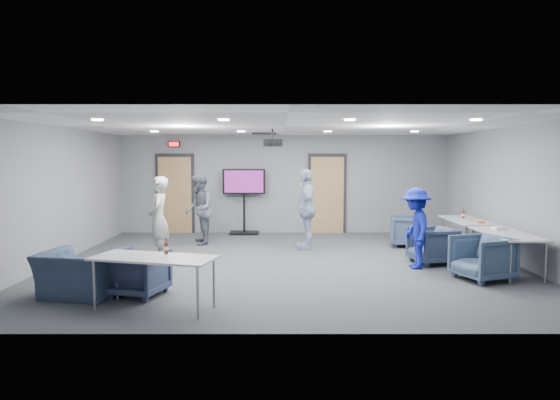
{
  "coord_description": "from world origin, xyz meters",
  "views": [
    {
      "loc": [
        -0.11,
        -9.77,
        2.1
      ],
      "look_at": [
        -0.11,
        0.65,
        1.2
      ],
      "focal_mm": 32.0,
      "sensor_mm": 36.0,
      "label": 1
    }
  ],
  "objects_px": {
    "person_a": "(159,219)",
    "table_right_b": "(507,235)",
    "chair_front_b": "(79,274)",
    "tv_stand": "(244,197)",
    "chair_right_c": "(482,258)",
    "chair_front_a": "(139,273)",
    "chair_right_a": "(407,231)",
    "person_c": "(306,209)",
    "table_right_a": "(467,222)",
    "table_front_left": "(154,260)",
    "bottle_right": "(463,215)",
    "bottle_front": "(166,248)",
    "person_d": "(416,228)",
    "projector": "(273,143)",
    "person_b": "(199,209)",
    "chair_right_b": "(432,246)"
  },
  "relations": [
    {
      "from": "table_front_left",
      "to": "bottle_right",
      "type": "relative_size",
      "value": 8.11
    },
    {
      "from": "projector",
      "to": "bottle_right",
      "type": "bearing_deg",
      "value": -0.66
    },
    {
      "from": "chair_right_a",
      "to": "chair_right_b",
      "type": "xyz_separation_m",
      "value": [
        0.0,
        -1.92,
        -0.0
      ]
    },
    {
      "from": "person_c",
      "to": "chair_front_a",
      "type": "xyz_separation_m",
      "value": [
        -2.75,
        -3.91,
        -0.56
      ]
    },
    {
      "from": "person_b",
      "to": "table_front_left",
      "type": "height_order",
      "value": "person_b"
    },
    {
      "from": "chair_front_a",
      "to": "table_right_b",
      "type": "relative_size",
      "value": 0.43
    },
    {
      "from": "person_a",
      "to": "table_right_a",
      "type": "height_order",
      "value": "person_a"
    },
    {
      "from": "chair_front_a",
      "to": "chair_front_b",
      "type": "relative_size",
      "value": 0.73
    },
    {
      "from": "person_a",
      "to": "chair_front_b",
      "type": "distance_m",
      "value": 2.69
    },
    {
      "from": "chair_front_a",
      "to": "person_d",
      "type": "bearing_deg",
      "value": -142.78
    },
    {
      "from": "person_d",
      "to": "chair_right_c",
      "type": "distance_m",
      "value": 1.34
    },
    {
      "from": "table_right_b",
      "to": "tv_stand",
      "type": "bearing_deg",
      "value": 47.94
    },
    {
      "from": "chair_right_c",
      "to": "chair_front_a",
      "type": "height_order",
      "value": "chair_right_c"
    },
    {
      "from": "table_right_b",
      "to": "tv_stand",
      "type": "xyz_separation_m",
      "value": [
        -5.08,
        4.59,
        0.33
      ]
    },
    {
      "from": "tv_stand",
      "to": "bottle_right",
      "type": "bearing_deg",
      "value": -25.41
    },
    {
      "from": "person_c",
      "to": "chair_front_a",
      "type": "distance_m",
      "value": 4.81
    },
    {
      "from": "table_front_left",
      "to": "table_right_b",
      "type": "bearing_deg",
      "value": 35.06
    },
    {
      "from": "person_a",
      "to": "tv_stand",
      "type": "xyz_separation_m",
      "value": [
        1.47,
        3.57,
        0.15
      ]
    },
    {
      "from": "chair_right_a",
      "to": "chair_right_c",
      "type": "bearing_deg",
      "value": 19.32
    },
    {
      "from": "table_front_left",
      "to": "chair_right_a",
      "type": "bearing_deg",
      "value": 60.42
    },
    {
      "from": "person_a",
      "to": "chair_front_b",
      "type": "height_order",
      "value": "person_a"
    },
    {
      "from": "table_right_a",
      "to": "bottle_front",
      "type": "relative_size",
      "value": 7.95
    },
    {
      "from": "chair_right_c",
      "to": "bottle_front",
      "type": "relative_size",
      "value": 3.74
    },
    {
      "from": "table_right_a",
      "to": "chair_right_a",
      "type": "bearing_deg",
      "value": 54.2
    },
    {
      "from": "person_c",
      "to": "bottle_front",
      "type": "bearing_deg",
      "value": -29.8
    },
    {
      "from": "person_a",
      "to": "tv_stand",
      "type": "relative_size",
      "value": 0.96
    },
    {
      "from": "chair_right_b",
      "to": "chair_right_c",
      "type": "distance_m",
      "value": 1.39
    },
    {
      "from": "person_c",
      "to": "bottle_right",
      "type": "distance_m",
      "value": 3.53
    },
    {
      "from": "person_a",
      "to": "chair_right_a",
      "type": "xyz_separation_m",
      "value": [
        5.45,
        1.67,
        -0.49
      ]
    },
    {
      "from": "chair_right_b",
      "to": "table_front_left",
      "type": "distance_m",
      "value": 5.59
    },
    {
      "from": "chair_front_a",
      "to": "bottle_front",
      "type": "distance_m",
      "value": 0.83
    },
    {
      "from": "chair_right_c",
      "to": "bottle_right",
      "type": "bearing_deg",
      "value": 146.2
    },
    {
      "from": "chair_right_c",
      "to": "table_front_left",
      "type": "bearing_deg",
      "value": -92.85
    },
    {
      "from": "person_b",
      "to": "table_right_a",
      "type": "xyz_separation_m",
      "value": [
        6.05,
        -1.06,
        -0.16
      ]
    },
    {
      "from": "tv_stand",
      "to": "table_right_b",
      "type": "bearing_deg",
      "value": -42.06
    },
    {
      "from": "person_b",
      "to": "chair_right_a",
      "type": "height_order",
      "value": "person_b"
    },
    {
      "from": "projector",
      "to": "table_right_b",
      "type": "bearing_deg",
      "value": -28.64
    },
    {
      "from": "chair_front_b",
      "to": "person_a",
      "type": "bearing_deg",
      "value": -91.85
    },
    {
      "from": "person_b",
      "to": "table_front_left",
      "type": "xyz_separation_m",
      "value": [
        0.21,
        -5.13,
        -0.17
      ]
    },
    {
      "from": "chair_front_a",
      "to": "chair_front_b",
      "type": "xyz_separation_m",
      "value": [
        -0.88,
        -0.07,
        -0.01
      ]
    },
    {
      "from": "chair_right_a",
      "to": "chair_right_c",
      "type": "distance_m",
      "value": 3.27
    },
    {
      "from": "person_d",
      "to": "table_front_left",
      "type": "distance_m",
      "value": 4.98
    },
    {
      "from": "person_a",
      "to": "table_right_b",
      "type": "xyz_separation_m",
      "value": [
        6.55,
        -1.02,
        -0.17
      ]
    },
    {
      "from": "chair_front_b",
      "to": "table_front_left",
      "type": "bearing_deg",
      "value": 165.84
    },
    {
      "from": "tv_stand",
      "to": "table_right_a",
      "type": "bearing_deg",
      "value": -27.85
    },
    {
      "from": "person_a",
      "to": "person_c",
      "type": "relative_size",
      "value": 0.93
    },
    {
      "from": "table_right_a",
      "to": "projector",
      "type": "height_order",
      "value": "projector"
    },
    {
      "from": "bottle_front",
      "to": "person_b",
      "type": "bearing_deg",
      "value": 93.82
    },
    {
      "from": "tv_stand",
      "to": "projector",
      "type": "bearing_deg",
      "value": -74.26
    },
    {
      "from": "chair_front_b",
      "to": "projector",
      "type": "distance_m",
      "value": 4.79
    }
  ]
}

